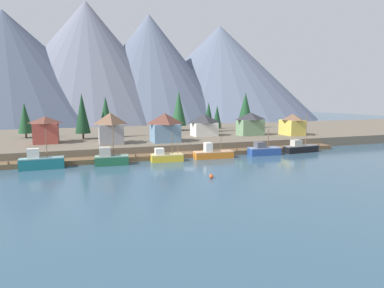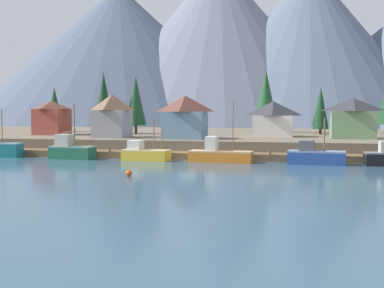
{
  "view_description": "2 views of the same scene",
  "coord_description": "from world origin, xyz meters",
  "views": [
    {
      "loc": [
        -22.87,
        -67.36,
        13.36
      ],
      "look_at": [
        1.39,
        1.91,
        2.91
      ],
      "focal_mm": 30.04,
      "sensor_mm": 36.0,
      "label": 1
    },
    {
      "loc": [
        15.73,
        -70.18,
        7.36
      ],
      "look_at": [
        0.02,
        3.6,
        2.09
      ],
      "focal_mm": 46.4,
      "sensor_mm": 36.0,
      "label": 2
    }
  ],
  "objects": [
    {
      "name": "channel_buoy",
      "position": [
        -2.35,
        -18.63,
        0.35
      ],
      "size": [
        0.7,
        0.7,
        0.7
      ],
      "primitive_type": "sphere",
      "color": "#E04C19",
      "rests_on": "ground_plane"
    },
    {
      "name": "conifer_back_left",
      "position": [
        -37.08,
        31.22,
        8.04
      ],
      "size": [
        3.86,
        3.86,
        9.76
      ],
      "color": "#4C3823",
      "rests_on": "shoreline_bank"
    },
    {
      "name": "house_white",
      "position": [
        11.45,
        19.77,
        5.73
      ],
      "size": [
        7.29,
        5.49,
        6.31
      ],
      "color": "silver",
      "rests_on": "shoreline_bank"
    },
    {
      "name": "fishing_boat_yellow",
      "position": [
        -5.84,
        -1.81,
        1.01
      ],
      "size": [
        6.93,
        3.37,
        6.1
      ],
      "rotation": [
        0.0,
        0.0,
        -0.09
      ],
      "color": "gold",
      "rests_on": "ground_plane"
    },
    {
      "name": "fishing_boat_blue",
      "position": [
        18.13,
        -1.83,
        1.13
      ],
      "size": [
        7.73,
        3.4,
        6.23
      ],
      "rotation": [
        0.0,
        0.0,
        -0.07
      ],
      "color": "navy",
      "rests_on": "ground_plane"
    },
    {
      "name": "conifer_mid_right",
      "position": [
        9.02,
        37.28,
        10.04
      ],
      "size": [
        5.12,
        5.12,
        13.36
      ],
      "color": "#4C3823",
      "rests_on": "shoreline_bank"
    },
    {
      "name": "shoreline_bank",
      "position": [
        0.0,
        32.0,
        1.25
      ],
      "size": [
        400.0,
        56.0,
        2.5
      ],
      "primitive_type": "cube",
      "color": "#665B4C",
      "rests_on": "ground_plane"
    },
    {
      "name": "mountain_west_peak",
      "position": [
        -58.5,
        130.31,
        29.67
      ],
      "size": [
        129.72,
        129.72,
        59.34
      ],
      "primitive_type": "cone",
      "color": "#4C566B",
      "rests_on": "ground_plane"
    },
    {
      "name": "dock",
      "position": [
        0.0,
        1.99,
        0.5
      ],
      "size": [
        80.0,
        4.0,
        1.6
      ],
      "color": "brown",
      "rests_on": "ground_plane"
    },
    {
      "name": "mountain_east_peak",
      "position": [
        19.57,
        133.18,
        32.05
      ],
      "size": [
        102.08,
        102.08,
        64.09
      ],
      "primitive_type": "cone",
      "color": "slate",
      "rests_on": "ground_plane"
    },
    {
      "name": "house_blue",
      "position": [
        -2.68,
        10.79,
        6.18
      ],
      "size": [
        7.04,
        6.37,
        7.19
      ],
      "color": "#6689A8",
      "rests_on": "shoreline_bank"
    },
    {
      "name": "mountain_central_peak",
      "position": [
        -16.69,
        135.06,
        34.44
      ],
      "size": [
        113.94,
        113.94,
        68.89
      ],
      "primitive_type": "cone",
      "color": "slate",
      "rests_on": "ground_plane"
    },
    {
      "name": "conifer_near_right",
      "position": [
        20.16,
        30.35,
        7.31
      ],
      "size": [
        3.14,
        3.14,
        8.62
      ],
      "color": "#4C3823",
      "rests_on": "shoreline_bank"
    },
    {
      "name": "conifer_mid_left",
      "position": [
        -15.96,
        24.65,
        9.09
      ],
      "size": [
        4.18,
        4.18,
        11.48
      ],
      "color": "#4C3823",
      "rests_on": "shoreline_bank"
    },
    {
      "name": "house_grey",
      "position": [
        -15.94,
        11.59,
        6.34
      ],
      "size": [
        5.84,
        5.93,
        7.5
      ],
      "color": "gray",
      "rests_on": "shoreline_bank"
    },
    {
      "name": "house_green",
      "position": [
        24.81,
        16.48,
        5.94
      ],
      "size": [
        7.51,
        4.93,
        6.73
      ],
      "color": "#6B8E66",
      "rests_on": "shoreline_bank"
    },
    {
      "name": "fishing_boat_green",
      "position": [
        -17.35,
        -1.75,
        1.33
      ],
      "size": [
        6.77,
        3.25,
        8.19
      ],
      "rotation": [
        0.0,
        0.0,
        -0.07
      ],
      "color": "#1E5B3D",
      "rests_on": "ground_plane"
    },
    {
      "name": "fishing_boat_orange",
      "position": [
        5.09,
        -1.72,
        1.06
      ],
      "size": [
        8.96,
        3.19,
        8.49
      ],
      "rotation": [
        0.0,
        0.0,
        -0.06
      ],
      "color": "#CC6B1E",
      "rests_on": "ground_plane"
    },
    {
      "name": "house_red",
      "position": [
        -30.75,
        17.91,
        5.82
      ],
      "size": [
        5.78,
        6.12,
        6.52
      ],
      "color": "#9E4238",
      "rests_on": "shoreline_bank"
    },
    {
      "name": "conifer_centre",
      "position": [
        -22.15,
        23.16,
        9.44
      ],
      "size": [
        3.95,
        3.95,
        12.28
      ],
      "color": "#4C3823",
      "rests_on": "shoreline_bank"
    },
    {
      "name": "ground_plane",
      "position": [
        0.0,
        20.0,
        -0.5
      ],
      "size": [
        400.0,
        400.0,
        1.0
      ],
      "primitive_type": "cube",
      "color": "#335166"
    },
    {
      "name": "conifer_back_right",
      "position": [
        20.48,
        38.51,
        8.02
      ],
      "size": [
        3.29,
        3.29,
        9.6
      ],
      "color": "#4C3823",
      "rests_on": "shoreline_bank"
    }
  ]
}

